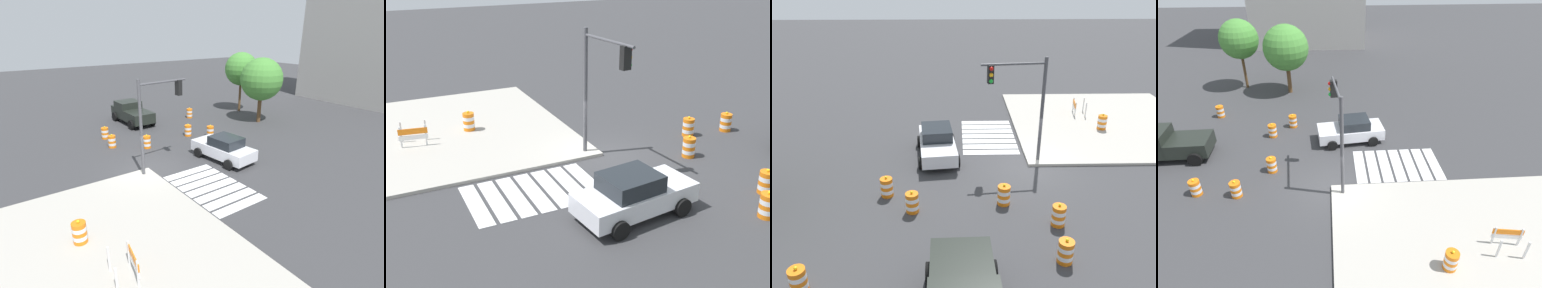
{
  "view_description": "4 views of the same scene",
  "coord_description": "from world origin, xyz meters",
  "views": [
    {
      "loc": [
        15.4,
        -7.64,
        8.06
      ],
      "look_at": [
        0.87,
        2.69,
        1.39
      ],
      "focal_mm": 28.45,
      "sensor_mm": 36.0,
      "label": 1
    },
    {
      "loc": [
        9.32,
        16.63,
        8.63
      ],
      "look_at": [
        2.05,
        1.67,
        1.6
      ],
      "focal_mm": 43.49,
      "sensor_mm": 36.0,
      "label": 2
    },
    {
      "loc": [
        -17.82,
        3.79,
        9.67
      ],
      "look_at": [
        1.2,
        3.36,
        0.8
      ],
      "focal_mm": 36.16,
      "sensor_mm": 36.0,
      "label": 3
    },
    {
      "loc": [
        0.11,
        -13.12,
        11.24
      ],
      "look_at": [
        1.18,
        2.28,
        1.32
      ],
      "focal_mm": 29.16,
      "sensor_mm": 36.0,
      "label": 4
    }
  ],
  "objects": [
    {
      "name": "traffic_barrel_lane_center",
      "position": [
        -4.99,
        -0.33,
        0.45
      ],
      "size": [
        0.56,
        0.56,
        1.02
      ],
      "color": "orange",
      "rests_on": "ground"
    },
    {
      "name": "traffic_barrel_median_near",
      "position": [
        -3.91,
        5.69,
        0.45
      ],
      "size": [
        0.56,
        0.56,
        1.02
      ],
      "color": "orange",
      "rests_on": "ground"
    },
    {
      "name": "ground_plane",
      "position": [
        0.0,
        0.0,
        0.0
      ],
      "size": [
        120.0,
        120.0,
        0.0
      ],
      "primitive_type": "plane",
      "color": "#38383A"
    },
    {
      "name": "traffic_barrel_far_curb",
      "position": [
        -3.41,
        1.71,
        0.45
      ],
      "size": [
        0.56,
        0.56,
        1.02
      ],
      "color": "orange",
      "rests_on": "ground"
    },
    {
      "name": "construction_barricade",
      "position": [
        7.47,
        -4.63,
        0.72
      ],
      "size": [
        1.34,
        0.96,
        1.0
      ],
      "color": "silver",
      "rests_on": "sidewalk_corner"
    },
    {
      "name": "traffic_barrel_median_far",
      "position": [
        -2.63,
        6.97,
        0.45
      ],
      "size": [
        0.56,
        0.56,
        1.02
      ],
      "color": "orange",
      "rests_on": "ground"
    },
    {
      "name": "crosswalk_stripes",
      "position": [
        4.0,
        1.8,
        0.01
      ],
      "size": [
        5.1,
        3.2,
        0.02
      ],
      "color": "silver",
      "rests_on": "ground"
    },
    {
      "name": "sports_car",
      "position": [
        1.45,
        4.83,
        0.81
      ],
      "size": [
        4.48,
        2.5,
        1.63
      ],
      "color": "silver",
      "rests_on": "ground"
    },
    {
      "name": "traffic_barrel_crosswalk_end",
      "position": [
        -7.14,
        -0.05,
        0.45
      ],
      "size": [
        0.56,
        0.56,
        1.02
      ],
      "color": "orange",
      "rests_on": "ground"
    },
    {
      "name": "traffic_barrel_on_sidewalk",
      "position": [
        4.69,
        -5.47,
        0.6
      ],
      "size": [
        0.56,
        0.56,
        1.02
      ],
      "color": "orange",
      "rests_on": "sidewalk_corner"
    },
    {
      "name": "sidewalk_corner",
      "position": [
        6.0,
        -6.0,
        0.07
      ],
      "size": [
        12.0,
        12.0,
        0.15
      ],
      "primitive_type": "cube",
      "color": "#ADA89E",
      "rests_on": "ground"
    },
    {
      "name": "traffic_light_pole",
      "position": [
        0.47,
        0.53,
        3.91
      ],
      "size": [
        0.66,
        3.28,
        5.5
      ],
      "color": "#4C4C51",
      "rests_on": "sidewalk_corner"
    }
  ]
}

